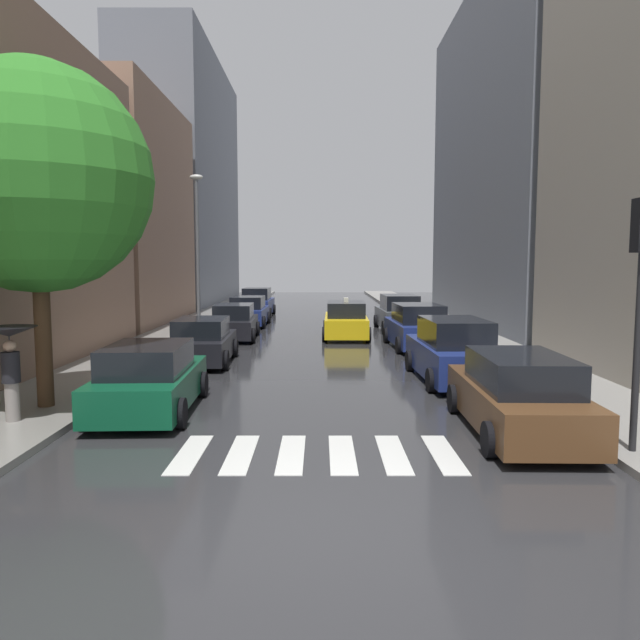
% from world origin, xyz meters
% --- Properties ---
extents(ground_plane, '(28.00, 72.00, 0.04)m').
position_xyz_m(ground_plane, '(0.00, 24.00, -0.02)').
color(ground_plane, '#2B2B2E').
extents(sidewalk_left, '(3.00, 72.00, 0.15)m').
position_xyz_m(sidewalk_left, '(-6.50, 24.00, 0.07)').
color(sidewalk_left, gray).
rests_on(sidewalk_left, ground).
extents(sidewalk_right, '(3.00, 72.00, 0.15)m').
position_xyz_m(sidewalk_right, '(6.50, 24.00, 0.07)').
color(sidewalk_right, gray).
rests_on(sidewalk_right, ground).
extents(crosswalk_stripes, '(4.95, 2.20, 0.01)m').
position_xyz_m(crosswalk_stripes, '(0.00, 3.27, 0.01)').
color(crosswalk_stripes, silver).
rests_on(crosswalk_stripes, ground).
extents(building_left_mid, '(6.00, 12.04, 12.00)m').
position_xyz_m(building_left_mid, '(-11.00, 25.70, 6.00)').
color(building_left_mid, '#8C6B56').
rests_on(building_left_mid, ground).
extents(building_left_far, '(6.00, 20.24, 19.37)m').
position_xyz_m(building_left_far, '(-11.00, 42.62, 9.68)').
color(building_left_far, slate).
rests_on(building_left_far, ground).
extents(building_right_mid, '(6.00, 19.34, 17.81)m').
position_xyz_m(building_right_mid, '(11.00, 25.66, 8.91)').
color(building_right_mid, slate).
rests_on(building_right_mid, ground).
extents(parked_car_left_nearest, '(2.23, 4.48, 1.57)m').
position_xyz_m(parked_car_left_nearest, '(-3.80, 6.26, 0.74)').
color(parked_car_left_nearest, '#0C4C2D').
rests_on(parked_car_left_nearest, ground).
extents(parked_car_left_second, '(2.13, 4.19, 1.53)m').
position_xyz_m(parked_car_left_second, '(-3.88, 12.81, 0.72)').
color(parked_car_left_second, black).
rests_on(parked_car_left_second, ground).
extents(parked_car_left_third, '(2.11, 4.27, 1.56)m').
position_xyz_m(parked_car_left_third, '(-3.70, 19.13, 0.73)').
color(parked_car_left_third, black).
rests_on(parked_car_left_third, ground).
extents(parked_car_left_fourth, '(2.08, 4.14, 1.58)m').
position_xyz_m(parked_car_left_fourth, '(-3.75, 24.65, 0.74)').
color(parked_car_left_fourth, navy).
rests_on(parked_car_left_fourth, ground).
extents(parked_car_left_fifth, '(2.06, 4.09, 1.78)m').
position_xyz_m(parked_car_left_fifth, '(-3.88, 30.46, 0.82)').
color(parked_car_left_fifth, navy).
rests_on(parked_car_left_fifth, ground).
extents(parked_car_right_nearest, '(2.11, 4.79, 1.61)m').
position_xyz_m(parked_car_right_nearest, '(3.96, 4.58, 0.76)').
color(parked_car_right_nearest, brown).
rests_on(parked_car_right_nearest, ground).
extents(parked_car_right_second, '(2.17, 4.75, 1.80)m').
position_xyz_m(parked_car_right_second, '(3.84, 9.85, 0.84)').
color(parked_car_right_second, navy).
rests_on(parked_car_right_second, ground).
extents(parked_car_right_third, '(2.30, 4.60, 1.75)m').
position_xyz_m(parked_car_right_third, '(3.88, 16.41, 0.82)').
color(parked_car_right_third, navy).
rests_on(parked_car_right_third, ground).
extents(parked_car_right_fourth, '(2.17, 4.61, 1.78)m').
position_xyz_m(parked_car_right_fourth, '(3.96, 22.55, 0.83)').
color(parked_car_right_fourth, '#474C51').
rests_on(parked_car_right_fourth, ground).
extents(taxi_midroad, '(2.15, 4.66, 1.81)m').
position_xyz_m(taxi_midroad, '(1.22, 19.69, 0.76)').
color(taxi_midroad, yellow).
rests_on(taxi_midroad, ground).
extents(pedestrian_foreground, '(1.10, 1.10, 1.94)m').
position_xyz_m(pedestrian_foreground, '(-6.23, 4.96, 1.61)').
color(pedestrian_foreground, gray).
rests_on(pedestrian_foreground, sidewalk_left).
extents(street_tree_left, '(5.03, 5.03, 7.58)m').
position_xyz_m(street_tree_left, '(-6.15, 6.25, 5.21)').
color(street_tree_left, '#513823').
rests_on(street_tree_left, sidewalk_left).
extents(traffic_light_right_corner, '(0.30, 0.42, 4.30)m').
position_xyz_m(traffic_light_right_corner, '(5.45, 2.99, 3.29)').
color(traffic_light_right_corner, black).
rests_on(traffic_light_right_corner, sidewalk_right).
extents(lamp_post_left, '(0.60, 0.28, 7.19)m').
position_xyz_m(lamp_post_left, '(-5.55, 20.58, 4.28)').
color(lamp_post_left, '#595B60').
rests_on(lamp_post_left, sidewalk_left).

